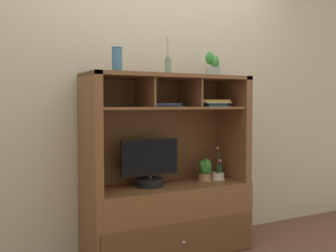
{
  "coord_description": "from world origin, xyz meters",
  "views": [
    {
      "loc": [
        -1.46,
        -2.8,
        1.21
      ],
      "look_at": [
        0.0,
        0.0,
        1.03
      ],
      "focal_mm": 42.38,
      "sensor_mm": 36.0,
      "label": 1
    }
  ],
  "objects_px": {
    "potted_succulent": "(213,67)",
    "ceramic_vase": "(117,60)",
    "potted_orchid": "(218,175)",
    "potted_fern": "(205,170)",
    "magazine_stack_centre": "(163,105)",
    "tv_monitor": "(150,167)",
    "diffuser_bottle": "(168,66)",
    "media_console": "(168,197)",
    "magazine_stack_left": "(210,103)"
  },
  "relations": [
    {
      "from": "tv_monitor",
      "to": "diffuser_bottle",
      "type": "xyz_separation_m",
      "value": [
        0.15,
        -0.01,
        0.8
      ]
    },
    {
      "from": "potted_fern",
      "to": "magazine_stack_centre",
      "type": "bearing_deg",
      "value": 178.39
    },
    {
      "from": "potted_orchid",
      "to": "ceramic_vase",
      "type": "xyz_separation_m",
      "value": [
        -0.93,
        -0.03,
        0.94
      ]
    },
    {
      "from": "tv_monitor",
      "to": "potted_succulent",
      "type": "height_order",
      "value": "potted_succulent"
    },
    {
      "from": "diffuser_bottle",
      "to": "potted_succulent",
      "type": "distance_m",
      "value": 0.44
    },
    {
      "from": "potted_orchid",
      "to": "diffuser_bottle",
      "type": "relative_size",
      "value": 0.96
    },
    {
      "from": "potted_succulent",
      "to": "ceramic_vase",
      "type": "relative_size",
      "value": 1.09
    },
    {
      "from": "potted_succulent",
      "to": "ceramic_vase",
      "type": "distance_m",
      "value": 0.87
    },
    {
      "from": "potted_fern",
      "to": "diffuser_bottle",
      "type": "height_order",
      "value": "diffuser_bottle"
    },
    {
      "from": "potted_orchid",
      "to": "potted_succulent",
      "type": "distance_m",
      "value": 0.93
    },
    {
      "from": "magazine_stack_left",
      "to": "magazine_stack_centre",
      "type": "distance_m",
      "value": 0.43
    },
    {
      "from": "potted_fern",
      "to": "tv_monitor",
      "type": "bearing_deg",
      "value": -179.06
    },
    {
      "from": "potted_orchid",
      "to": "magazine_stack_left",
      "type": "relative_size",
      "value": 0.94
    },
    {
      "from": "tv_monitor",
      "to": "magazine_stack_centre",
      "type": "distance_m",
      "value": 0.5
    },
    {
      "from": "magazine_stack_centre",
      "to": "magazine_stack_left",
      "type": "bearing_deg",
      "value": -5.27
    },
    {
      "from": "potted_succulent",
      "to": "potted_orchid",
      "type": "bearing_deg",
      "value": -6.45
    },
    {
      "from": "diffuser_bottle",
      "to": "ceramic_vase",
      "type": "relative_size",
      "value": 1.57
    },
    {
      "from": "potted_fern",
      "to": "ceramic_vase",
      "type": "bearing_deg",
      "value": -176.71
    },
    {
      "from": "potted_fern",
      "to": "potted_succulent",
      "type": "relative_size",
      "value": 0.91
    },
    {
      "from": "media_console",
      "to": "magazine_stack_left",
      "type": "xyz_separation_m",
      "value": [
        0.4,
        -0.01,
        0.76
      ]
    },
    {
      "from": "media_console",
      "to": "potted_fern",
      "type": "distance_m",
      "value": 0.42
    },
    {
      "from": "magazine_stack_centre",
      "to": "ceramic_vase",
      "type": "height_order",
      "value": "ceramic_vase"
    },
    {
      "from": "tv_monitor",
      "to": "ceramic_vase",
      "type": "height_order",
      "value": "ceramic_vase"
    },
    {
      "from": "tv_monitor",
      "to": "potted_orchid",
      "type": "height_order",
      "value": "tv_monitor"
    },
    {
      "from": "magazine_stack_left",
      "to": "tv_monitor",
      "type": "bearing_deg",
      "value": 177.93
    },
    {
      "from": "magazine_stack_centre",
      "to": "ceramic_vase",
      "type": "bearing_deg",
      "value": -171.87
    },
    {
      "from": "potted_orchid",
      "to": "magazine_stack_left",
      "type": "xyz_separation_m",
      "value": [
        -0.09,
        -0.01,
        0.62
      ]
    },
    {
      "from": "magazine_stack_left",
      "to": "potted_succulent",
      "type": "bearing_deg",
      "value": 31.11
    },
    {
      "from": "magazine_stack_left",
      "to": "ceramic_vase",
      "type": "relative_size",
      "value": 1.6
    },
    {
      "from": "potted_orchid",
      "to": "potted_fern",
      "type": "relative_size",
      "value": 1.52
    },
    {
      "from": "ceramic_vase",
      "to": "potted_fern",
      "type": "bearing_deg",
      "value": 3.29
    },
    {
      "from": "media_console",
      "to": "potted_orchid",
      "type": "xyz_separation_m",
      "value": [
        0.49,
        0.0,
        0.14
      ]
    },
    {
      "from": "media_console",
      "to": "potted_orchid",
      "type": "height_order",
      "value": "media_console"
    },
    {
      "from": "media_console",
      "to": "potted_orchid",
      "type": "relative_size",
      "value": 5.03
    },
    {
      "from": "potted_orchid",
      "to": "magazine_stack_centre",
      "type": "distance_m",
      "value": 0.8
    },
    {
      "from": "potted_orchid",
      "to": "ceramic_vase",
      "type": "height_order",
      "value": "ceramic_vase"
    },
    {
      "from": "magazine_stack_centre",
      "to": "potted_succulent",
      "type": "xyz_separation_m",
      "value": [
        0.47,
        -0.02,
        0.32
      ]
    },
    {
      "from": "magazine_stack_centre",
      "to": "ceramic_vase",
      "type": "distance_m",
      "value": 0.53
    },
    {
      "from": "media_console",
      "to": "tv_monitor",
      "type": "height_order",
      "value": "media_console"
    },
    {
      "from": "magazine_stack_left",
      "to": "magazine_stack_centre",
      "type": "relative_size",
      "value": 0.91
    },
    {
      "from": "potted_fern",
      "to": "magazine_stack_left",
      "type": "xyz_separation_m",
      "value": [
        0.03,
        -0.03,
        0.57
      ]
    },
    {
      "from": "magazine_stack_centre",
      "to": "potted_orchid",
      "type": "bearing_deg",
      "value": -2.76
    },
    {
      "from": "potted_orchid",
      "to": "magazine_stack_centre",
      "type": "bearing_deg",
      "value": 177.24
    },
    {
      "from": "media_console",
      "to": "potted_fern",
      "type": "xyz_separation_m",
      "value": [
        0.37,
        0.02,
        0.19
      ]
    },
    {
      "from": "tv_monitor",
      "to": "ceramic_vase",
      "type": "xyz_separation_m",
      "value": [
        -0.28,
        -0.04,
        0.82
      ]
    },
    {
      "from": "potted_orchid",
      "to": "potted_fern",
      "type": "distance_m",
      "value": 0.13
    },
    {
      "from": "potted_orchid",
      "to": "potted_fern",
      "type": "bearing_deg",
      "value": 173.43
    },
    {
      "from": "magazine_stack_left",
      "to": "diffuser_bottle",
      "type": "xyz_separation_m",
      "value": [
        -0.4,
        0.01,
        0.29
      ]
    },
    {
      "from": "potted_fern",
      "to": "diffuser_bottle",
      "type": "bearing_deg",
      "value": -176.7
    },
    {
      "from": "potted_fern",
      "to": "potted_succulent",
      "type": "bearing_deg",
      "value": -6.68
    }
  ]
}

